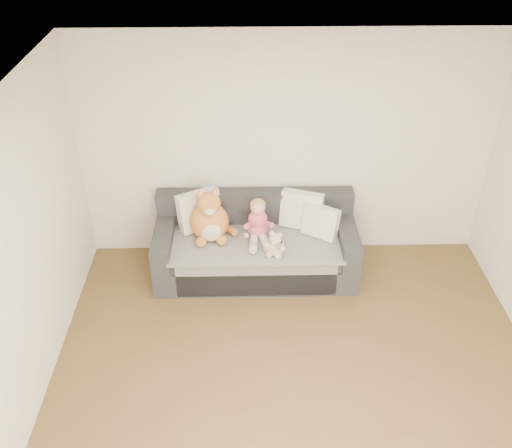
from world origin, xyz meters
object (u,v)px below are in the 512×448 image
(toddler, at_px, (258,223))
(plush_cat, at_px, (210,219))
(sofa, at_px, (256,247))
(teddy_bear, at_px, (275,246))
(sippy_cup, at_px, (254,246))

(toddler, xyz_separation_m, plush_cat, (-0.52, 0.02, 0.04))
(sofa, relative_size, toddler, 4.65)
(sofa, relative_size, teddy_bear, 7.44)
(sofa, relative_size, plush_cat, 3.43)
(sofa, height_order, sippy_cup, sofa)
(sippy_cup, bearing_deg, sofa, 84.83)
(teddy_bear, relative_size, sippy_cup, 2.88)
(toddler, relative_size, teddy_bear, 1.60)
(sofa, distance_m, sippy_cup, 0.35)
(toddler, bearing_deg, teddy_bear, -66.00)
(sippy_cup, bearing_deg, teddy_bear, -22.93)
(toddler, xyz_separation_m, sippy_cup, (-0.05, -0.23, -0.14))
(sofa, bearing_deg, plush_cat, -177.40)
(plush_cat, xyz_separation_m, sippy_cup, (0.47, -0.25, -0.18))
(sofa, xyz_separation_m, toddler, (0.03, -0.04, 0.36))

